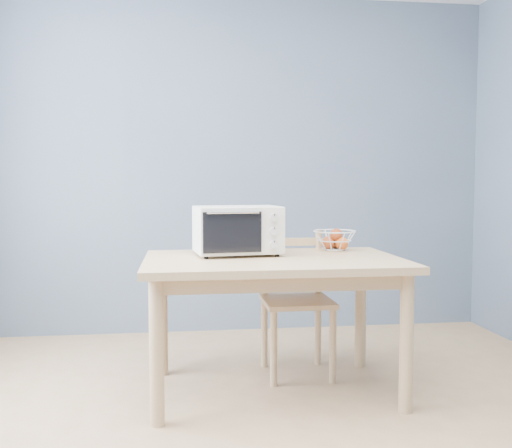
{
  "coord_description": "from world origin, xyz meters",
  "views": [
    {
      "loc": [
        -0.4,
        -2.19,
        1.15
      ],
      "look_at": [
        0.01,
        0.97,
        0.93
      ],
      "focal_mm": 40.0,
      "sensor_mm": 36.0,
      "label": 1
    }
  ],
  "objects": [
    {
      "name": "fruit_basket",
      "position": [
        0.52,
        1.18,
        0.82
      ],
      "size": [
        0.31,
        0.31,
        0.13
      ],
      "rotation": [
        0.0,
        0.0,
        0.23
      ],
      "color": "silver",
      "rests_on": "dining_table"
    },
    {
      "name": "room",
      "position": [
        0.0,
        0.0,
        1.3
      ],
      "size": [
        4.01,
        4.51,
        2.61
      ],
      "color": "tan",
      "rests_on": "ground"
    },
    {
      "name": "toaster_oven",
      "position": [
        -0.11,
        1.02,
        0.9
      ],
      "size": [
        0.51,
        0.4,
        0.28
      ],
      "rotation": [
        0.0,
        0.0,
        0.12
      ],
      "color": "silver",
      "rests_on": "dining_table"
    },
    {
      "name": "dining_chair",
      "position": [
        0.28,
        1.18,
        0.43
      ],
      "size": [
        0.41,
        0.41,
        0.87
      ],
      "rotation": [
        0.0,
        0.0,
        0.01
      ],
      "color": "tan",
      "rests_on": "ground"
    },
    {
      "name": "dining_table",
      "position": [
        0.09,
        0.88,
        0.65
      ],
      "size": [
        1.4,
        0.9,
        0.75
      ],
      "color": "tan",
      "rests_on": "ground"
    }
  ]
}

